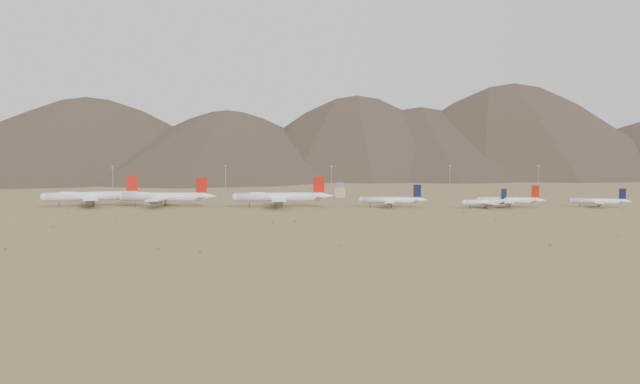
{
  "coord_description": "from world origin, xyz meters",
  "views": [
    {
      "loc": [
        9.78,
        -382.6,
        35.57
      ],
      "look_at": [
        13.19,
        30.0,
        9.95
      ],
      "focal_mm": 35.0,
      "sensor_mm": 36.0,
      "label": 1
    }
  ],
  "objects_px": {
    "narrowbody_b": "(486,202)",
    "control_tower": "(340,191)",
    "widebody_centre": "(164,197)",
    "narrowbody_a": "(392,200)",
    "widebody_west": "(92,196)",
    "widebody_east": "(280,197)"
  },
  "relations": [
    {
      "from": "narrowbody_b",
      "to": "control_tower",
      "type": "distance_m",
      "value": 135.37
    },
    {
      "from": "narrowbody_a",
      "to": "narrowbody_b",
      "type": "distance_m",
      "value": 60.83
    },
    {
      "from": "widebody_centre",
      "to": "control_tower",
      "type": "relative_size",
      "value": 5.48
    },
    {
      "from": "control_tower",
      "to": "narrowbody_b",
      "type": "bearing_deg",
      "value": -47.69
    },
    {
      "from": "widebody_west",
      "to": "narrowbody_b",
      "type": "relative_size",
      "value": 1.8
    },
    {
      "from": "widebody_west",
      "to": "narrowbody_a",
      "type": "xyz_separation_m",
      "value": [
        200.48,
        -9.82,
        -2.15
      ]
    },
    {
      "from": "widebody_centre",
      "to": "control_tower",
      "type": "xyz_separation_m",
      "value": [
        120.7,
        88.07,
        -1.42
      ]
    },
    {
      "from": "narrowbody_b",
      "to": "widebody_centre",
      "type": "bearing_deg",
      "value": 158.49
    },
    {
      "from": "narrowbody_b",
      "to": "control_tower",
      "type": "relative_size",
      "value": 3.03
    },
    {
      "from": "widebody_west",
      "to": "widebody_east",
      "type": "bearing_deg",
      "value": -25.02
    },
    {
      "from": "widebody_west",
      "to": "widebody_east",
      "type": "xyz_separation_m",
      "value": [
        126.67,
        -8.32,
        -0.1
      ]
    },
    {
      "from": "widebody_centre",
      "to": "control_tower",
      "type": "distance_m",
      "value": 149.42
    },
    {
      "from": "widebody_centre",
      "to": "narrowbody_a",
      "type": "relative_size",
      "value": 1.44
    },
    {
      "from": "narrowbody_b",
      "to": "narrowbody_a",
      "type": "bearing_deg",
      "value": 156.6
    },
    {
      "from": "widebody_west",
      "to": "narrowbody_a",
      "type": "distance_m",
      "value": 200.74
    },
    {
      "from": "narrowbody_a",
      "to": "narrowbody_b",
      "type": "bearing_deg",
      "value": 0.49
    },
    {
      "from": "widebody_west",
      "to": "narrowbody_b",
      "type": "distance_m",
      "value": 261.53
    },
    {
      "from": "widebody_centre",
      "to": "widebody_east",
      "type": "bearing_deg",
      "value": -2.84
    },
    {
      "from": "widebody_centre",
      "to": "narrowbody_b",
      "type": "xyz_separation_m",
      "value": [
        211.82,
        -12.03,
        -2.7
      ]
    },
    {
      "from": "widebody_centre",
      "to": "narrowbody_a",
      "type": "bearing_deg",
      "value": -1.58
    },
    {
      "from": "widebody_west",
      "to": "control_tower",
      "type": "bearing_deg",
      "value": 5.27
    },
    {
      "from": "widebody_west",
      "to": "widebody_centre",
      "type": "relative_size",
      "value": 0.99
    }
  ]
}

